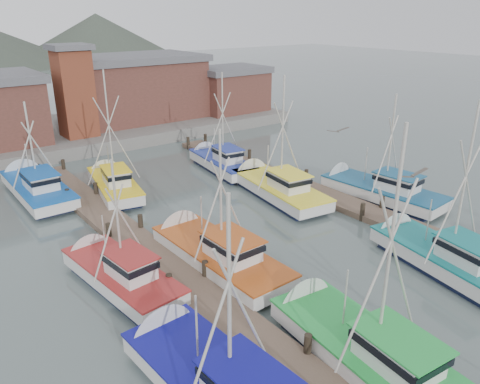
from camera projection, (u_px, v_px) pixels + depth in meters
ground at (365, 286)px, 22.86m from camera, size 260.00×260.00×0.00m
dock_left at (199, 294)px, 21.78m from camera, size 2.30×46.00×1.50m
dock_right at (384, 219)px, 29.75m from camera, size 2.30×46.00×1.50m
quay at (86, 131)px, 49.96m from camera, size 44.00×16.00×1.20m
shed_center at (134, 87)px, 51.90m from camera, size 14.84×9.54×6.90m
shed_right at (230, 89)px, 56.26m from camera, size 8.48×6.36×5.20m
lookout_tower at (75, 91)px, 44.08m from camera, size 3.60×3.60×8.50m
boat_4 at (361, 348)px, 17.63m from camera, size 4.09×9.68×10.29m
boat_5 at (439, 255)px, 24.29m from camera, size 4.31×9.33×9.66m
boat_6 at (216, 382)px, 15.99m from camera, size 3.67×9.71×8.72m
boat_8 at (213, 252)px, 24.63m from camera, size 3.41×9.49×8.28m
boat_9 at (275, 187)px, 33.79m from camera, size 4.22×9.74×9.52m
boat_10 at (117, 272)px, 22.72m from camera, size 3.32×8.33×7.20m
boat_11 at (376, 189)px, 33.30m from camera, size 3.60×9.47×8.35m
boat_12 at (113, 183)px, 34.48m from camera, size 4.01×8.53×9.57m
boat_13 at (220, 162)px, 39.46m from camera, size 3.59×8.57×8.78m
boat_14 at (36, 187)px, 33.80m from camera, size 3.35×9.61×7.79m
gull_near at (413, 175)px, 15.97m from camera, size 1.55×0.62×0.24m
gull_far at (338, 131)px, 25.42m from camera, size 1.55×0.65×0.24m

